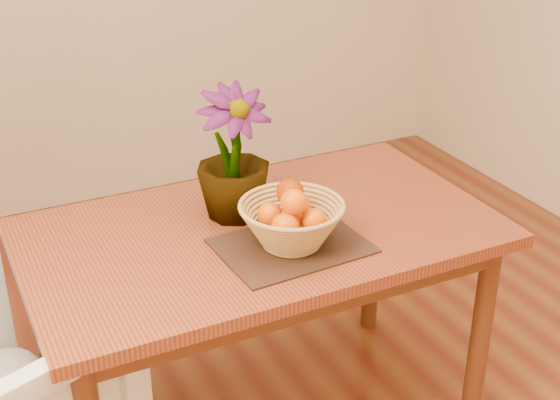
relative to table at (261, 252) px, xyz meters
name	(u,v)px	position (x,y,z in m)	size (l,w,h in m)	color
table	(261,252)	(0.00, 0.00, 0.00)	(1.40, 0.80, 0.75)	maroon
placemat	(291,246)	(0.03, -0.15, 0.09)	(0.41, 0.31, 0.01)	#351D13
wicker_basket	(292,226)	(0.03, -0.15, 0.15)	(0.30, 0.30, 0.12)	tan
orange_pile	(291,208)	(0.03, -0.14, 0.21)	(0.17, 0.17, 0.14)	#DE4D03
potted_plant	(233,154)	(-0.04, 0.11, 0.29)	(0.23, 0.23, 0.40)	#154614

